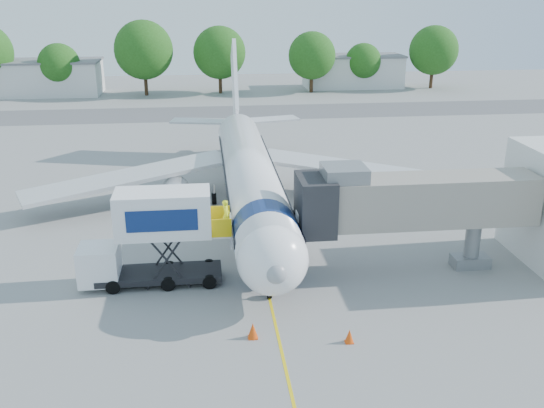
{
  "coord_description": "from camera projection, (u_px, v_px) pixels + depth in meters",
  "views": [
    {
      "loc": [
        -3.21,
        -38.64,
        15.99
      ],
      "look_at": [
        0.86,
        -3.35,
        3.2
      ],
      "focal_mm": 40.0,
      "sensor_mm": 36.0,
      "label": 1
    }
  ],
  "objects": [
    {
      "name": "taxiway_strip",
      "position": [
        227.0,
        113.0,
        81.14
      ],
      "size": [
        120.0,
        10.0,
        0.01
      ],
      "primitive_type": "cube",
      "color": "#59595B",
      "rests_on": "ground"
    },
    {
      "name": "outbuilding_right",
      "position": [
        353.0,
        71.0,
        101.3
      ],
      "size": [
        16.4,
        7.4,
        5.3
      ],
      "color": "silver",
      "rests_on": "ground"
    },
    {
      "name": "tree_b",
      "position": [
        59.0,
        64.0,
        91.84
      ],
      "size": [
        6.28,
        6.28,
        8.0
      ],
      "color": "#382314",
      "rests_on": "ground"
    },
    {
      "name": "tree_d",
      "position": [
        220.0,
        53.0,
        94.06
      ],
      "size": [
        8.13,
        8.13,
        10.37
      ],
      "color": "#382314",
      "rests_on": "ground"
    },
    {
      "name": "ground_tug",
      "position": [
        251.0,
        392.0,
        24.33
      ],
      "size": [
        3.21,
        1.86,
        1.23
      ],
      "rotation": [
        0.0,
        0.0,
        -0.09
      ],
      "color": "white",
      "rests_on": "ground"
    },
    {
      "name": "safety_cone_b",
      "position": [
        253.0,
        331.0,
        29.11
      ],
      "size": [
        0.51,
        0.51,
        0.8
      ],
      "color": "#DE450B",
      "rests_on": "ground"
    },
    {
      "name": "tree_f",
      "position": [
        363.0,
        61.0,
        98.72
      ],
      "size": [
        5.81,
        5.81,
        7.41
      ],
      "color": "#382314",
      "rests_on": "ground"
    },
    {
      "name": "safety_cone_a",
      "position": [
        349.0,
        336.0,
        28.76
      ],
      "size": [
        0.44,
        0.44,
        0.7
      ],
      "color": "#DE450B",
      "rests_on": "ground"
    },
    {
      "name": "tree_g",
      "position": [
        434.0,
        50.0,
        98.93
      ],
      "size": [
        7.95,
        7.95,
        10.14
      ],
      "color": "#382314",
      "rests_on": "ground"
    },
    {
      "name": "tree_c",
      "position": [
        144.0,
        50.0,
        91.98
      ],
      "size": [
        8.9,
        8.9,
        11.35
      ],
      "color": "#382314",
      "rests_on": "ground"
    },
    {
      "name": "jet_bridge",
      "position": [
        403.0,
        202.0,
        34.73
      ],
      "size": [
        13.9,
        3.2,
        6.6
      ],
      "color": "gray",
      "rests_on": "ground"
    },
    {
      "name": "aircraft",
      "position": [
        249.0,
        174.0,
        44.74
      ],
      "size": [
        34.17,
        37.73,
        11.35
      ],
      "color": "white",
      "rests_on": "ground"
    },
    {
      "name": "tree_e",
      "position": [
        312.0,
        56.0,
        95.15
      ],
      "size": [
        7.43,
        7.43,
        9.47
      ],
      "color": "#382314",
      "rests_on": "ground"
    },
    {
      "name": "guidance_line",
      "position": [
        254.0,
        232.0,
        41.88
      ],
      "size": [
        0.15,
        70.0,
        0.01
      ],
      "primitive_type": "cube",
      "color": "yellow",
      "rests_on": "ground"
    },
    {
      "name": "ground",
      "position": [
        254.0,
        232.0,
        41.88
      ],
      "size": [
        160.0,
        160.0,
        0.0
      ],
      "primitive_type": "plane",
      "color": "gray",
      "rests_on": "ground"
    },
    {
      "name": "catering_hiloader",
      "position": [
        153.0,
        238.0,
        33.73
      ],
      "size": [
        8.5,
        2.44,
        5.5
      ],
      "color": "black",
      "rests_on": "ground"
    },
    {
      "name": "outbuilding_left",
      "position": [
        41.0,
        77.0,
        94.04
      ],
      "size": [
        18.4,
        8.4,
        5.3
      ],
      "color": "silver",
      "rests_on": "ground"
    }
  ]
}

